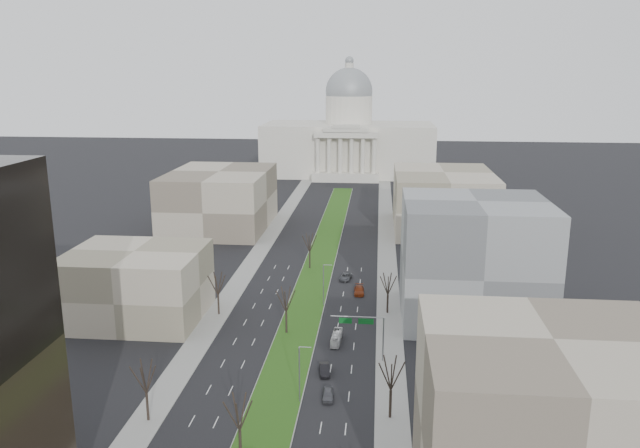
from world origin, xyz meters
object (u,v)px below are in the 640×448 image
Objects in this scene: car_grey_near at (328,394)px; car_black at (324,369)px; car_grey_far at (346,277)px; box_van at (336,338)px; car_red at (359,290)px.

car_black is at bearing 95.38° from car_grey_near.
box_van is at bearing -80.68° from car_grey_far.
car_grey_near is at bearing -80.70° from car_grey_far.
box_van is (-3.26, -26.11, 0.13)m from car_red.
car_red is at bearing -60.61° from car_grey_far.
car_grey_near is 0.79× the size of car_red.
car_grey_near is at bearing -86.85° from box_van.
car_black is 47.88m from car_grey_far.
car_red is at bearing 82.54° from car_grey_near.
box_van is (0.24, -35.50, 0.21)m from car_grey_far.
car_grey_near is 55.83m from car_grey_far.
car_black is at bearing -82.14° from car_grey_far.
car_red is 0.82× the size of box_van.
box_van is (-0.12, 20.33, 0.19)m from car_grey_near.
car_grey_near is 0.65× the size of box_van.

